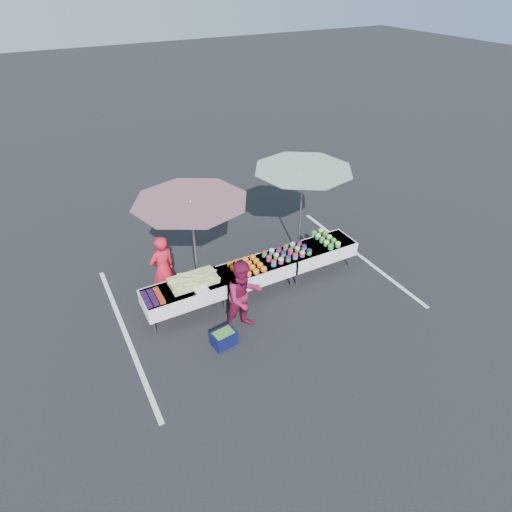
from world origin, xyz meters
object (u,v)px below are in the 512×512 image
table_left (184,293)px  storage_bin (224,338)px  customer (244,296)px  vendor (163,269)px  umbrella_left (191,210)px  table_center (256,270)px  table_right (318,251)px  umbrella_right (303,177)px

table_left → storage_bin: table_left is taller
table_left → customer: bearing=-46.9°
vendor → table_left: bearing=90.8°
vendor → umbrella_left: size_ratio=0.61×
table_left → table_center: same height
table_right → umbrella_right: 1.88m
customer → umbrella_right: size_ratio=0.61×
umbrella_right → umbrella_left: bearing=-173.9°
umbrella_left → umbrella_right: (3.03, 0.32, -0.02)m
customer → storage_bin: (-0.60, -0.25, -0.70)m
table_center → vendor: 2.16m
table_center → umbrella_left: bearing=159.9°
vendor → customer: bearing=108.7°
storage_bin → umbrella_left: bearing=78.0°
storage_bin → table_left: bearing=98.4°
table_right → customer: bearing=-158.8°
customer → umbrella_left: size_ratio=0.63×
customer → umbrella_right: bearing=32.0°
table_center → vendor: vendor is taller
table_right → customer: size_ratio=1.07×
table_center → customer: (-0.84, -1.03, 0.29)m
umbrella_left → table_center: bearing=-20.1°
vendor → storage_bin: (0.56, -2.03, -0.68)m
umbrella_left → customer: bearing=-73.1°
table_center → table_right: size_ratio=1.00×
table_left → table_center: (1.80, 0.00, 0.00)m
umbrella_right → storage_bin: 4.35m
table_center → customer: 1.36m
customer → umbrella_right: umbrella_right is taller
storage_bin → umbrella_right: bearing=26.0°
umbrella_left → storage_bin: (-0.15, -1.75, -2.14)m
table_center → umbrella_left: 2.21m
storage_bin → table_center: bearing=34.2°
table_left → table_right: (3.60, 0.00, 0.00)m
table_center → vendor: bearing=159.4°
vendor → customer: (1.17, -1.78, 0.02)m
table_center → vendor: (-2.01, 0.75, 0.26)m
table_right → customer: 2.85m
customer → vendor: bearing=119.9°
table_right → umbrella_right: umbrella_right is taller
table_left → storage_bin: (0.35, -1.27, -0.42)m
umbrella_left → table_left: bearing=-136.6°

